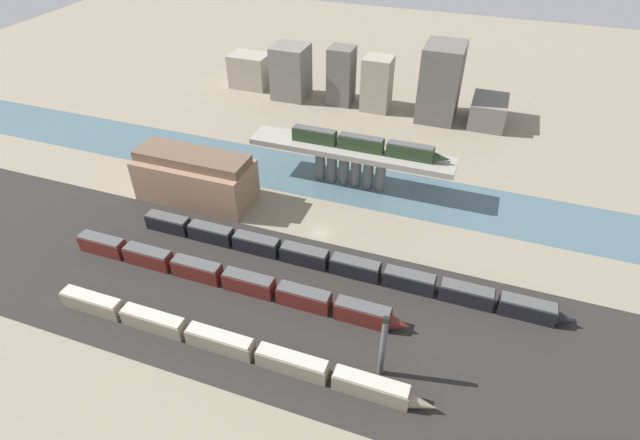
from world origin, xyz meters
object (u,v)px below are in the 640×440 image
(train_on_bridge, at_px, (366,144))
(warehouse_building, at_px, (195,177))
(train_yard_mid, at_px, (228,278))
(train_yard_far, at_px, (335,263))
(signal_tower, at_px, (383,347))
(train_yard_near, at_px, (228,344))

(train_on_bridge, relative_size, warehouse_building, 1.40)
(train_yard_mid, distance_m, train_yard_far, 22.49)
(train_yard_far, xyz_separation_m, warehouse_building, (-41.63, 14.04, 4.23))
(signal_tower, bearing_deg, train_yard_near, -170.41)
(train_yard_mid, relative_size, warehouse_building, 2.55)
(train_on_bridge, xyz_separation_m, train_yard_near, (-8.18, -60.12, -10.64))
(train_on_bridge, height_order, signal_tower, train_on_bridge)
(warehouse_building, distance_m, signal_tower, 67.46)
(train_yard_mid, bearing_deg, warehouse_building, 131.04)
(train_yard_mid, xyz_separation_m, signal_tower, (34.56, -10.30, 4.85))
(train_on_bridge, xyz_separation_m, warehouse_building, (-38.40, -19.52, -6.31))
(train_on_bridge, bearing_deg, warehouse_building, -153.05)
(train_on_bridge, distance_m, train_yard_near, 61.60)
(train_yard_mid, bearing_deg, signal_tower, -16.59)
(warehouse_building, bearing_deg, train_on_bridge, 26.95)
(train_yard_near, xyz_separation_m, warehouse_building, (-30.22, 40.60, 4.33))
(train_yard_near, distance_m, warehouse_building, 50.79)
(train_yard_near, distance_m, signal_tower, 27.63)
(train_on_bridge, xyz_separation_m, train_yard_far, (3.24, -33.56, -10.54))
(signal_tower, bearing_deg, warehouse_building, 147.67)
(train_yard_near, relative_size, train_yard_far, 0.78)
(train_yard_mid, relative_size, signal_tower, 5.27)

